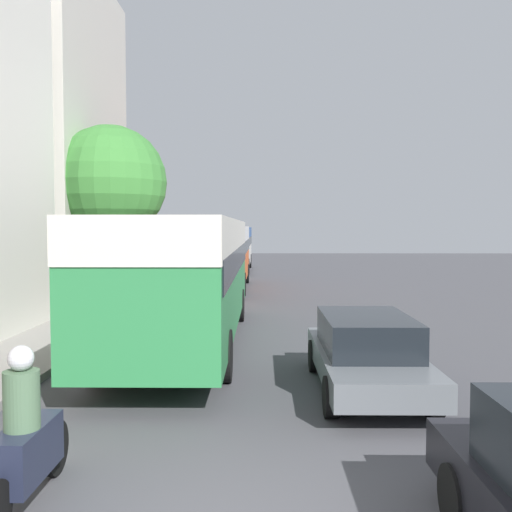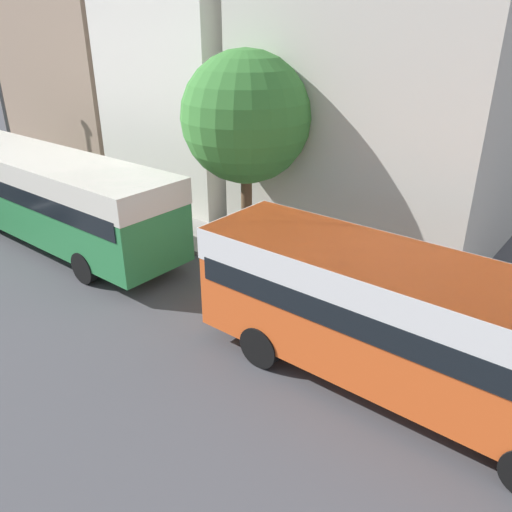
# 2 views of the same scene
# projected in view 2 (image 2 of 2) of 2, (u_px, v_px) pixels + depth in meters

# --- Properties ---
(sidewalk) EXTENTS (2.20, 120.00, 0.15)m
(sidewalk) POSITION_uv_depth(u_px,v_px,m) (20.00, 176.00, 25.47)
(sidewalk) COLOR gray
(sidewalk) RESTS_ON ground_plane
(building_corner) EXTENTS (5.09, 8.48, 12.36)m
(building_corner) POSITION_uv_depth(u_px,v_px,m) (81.00, 45.00, 24.64)
(building_corner) COLOR gray
(building_corner) RESTS_ON ground_plane
(building_midblock) EXTENTS (6.99, 6.28, 11.51)m
(building_midblock) POSITION_uv_depth(u_px,v_px,m) (207.00, 60.00, 21.12)
(building_midblock) COLOR silver
(building_midblock) RESTS_ON ground_plane
(building_far_terrace) EXTENTS (6.62, 8.45, 12.84)m
(building_far_terrace) POSITION_uv_depth(u_px,v_px,m) (389.00, 48.00, 15.99)
(building_far_terrace) COLOR beige
(building_far_terrace) RESTS_ON ground_plane
(bus_lead) EXTENTS (2.66, 11.40, 3.11)m
(bus_lead) POSITION_uv_depth(u_px,v_px,m) (49.00, 187.00, 17.13)
(bus_lead) COLOR #2D8447
(bus_lead) RESTS_ON ground_plane
(bus_following) EXTENTS (2.51, 9.13, 2.98)m
(bus_following) POSITION_uv_depth(u_px,v_px,m) (407.00, 312.00, 9.87)
(bus_following) COLOR #EA5B23
(bus_following) RESTS_ON ground_plane
(street_tree) EXTENTS (3.98, 3.98, 6.38)m
(street_tree) POSITION_uv_depth(u_px,v_px,m) (246.00, 118.00, 15.14)
(street_tree) COLOR brown
(street_tree) RESTS_ON sidewalk
(lamp_post) EXTENTS (0.36, 0.36, 5.85)m
(lamp_post) POSITION_uv_depth(u_px,v_px,m) (4.00, 109.00, 22.63)
(lamp_post) COLOR #47474C
(lamp_post) RESTS_ON sidewalk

